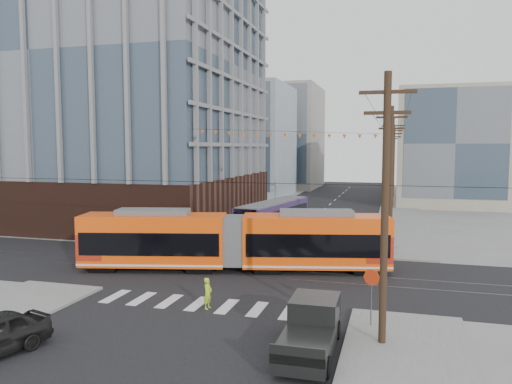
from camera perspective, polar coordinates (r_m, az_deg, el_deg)
ground at (r=28.91m, az=-2.89°, el=-11.04°), size 160.00×160.00×0.00m
office_building at (r=58.51m, az=-16.57°, el=11.06°), size 30.00×25.00×28.60m
bg_bldg_nw_near at (r=82.48m, az=-2.59°, el=5.80°), size 18.00×16.00×18.00m
bg_bldg_ne_near at (r=74.65m, az=21.26°, el=4.76°), size 14.00×14.00×16.00m
bg_bldg_nw_far at (r=100.95m, az=2.62°, el=6.25°), size 16.00×18.00×20.00m
bg_bldg_ne_far at (r=94.75m, az=21.29°, el=4.16°), size 16.00×16.00×14.00m
utility_pole_near at (r=20.47m, az=14.52°, el=-2.20°), size 0.30×0.30×11.00m
utility_pole_far at (r=82.35m, az=15.46°, el=3.19°), size 0.30×0.30×11.00m
streetcar at (r=32.76m, az=-2.50°, el=-5.64°), size 20.15×7.34×3.86m
city_bus at (r=45.49m, az=2.01°, el=-2.99°), size 4.44×11.68×3.24m
pickup_truck at (r=20.27m, az=6.11°, el=-15.53°), size 1.99×5.41×1.83m
parked_car_silver at (r=43.98m, az=-4.42°, el=-4.34°), size 1.85×5.02×1.64m
parked_car_white at (r=47.91m, az=-2.44°, el=-3.74°), size 1.98×4.58×1.31m
parked_car_grey at (r=52.29m, az=-0.54°, el=-3.03°), size 3.66×4.90×1.24m
pedestrian at (r=25.51m, az=-5.54°, el=-11.45°), size 0.44×0.61×1.56m
stop_sign at (r=23.21m, az=13.03°, el=-12.02°), size 0.98×0.98×2.52m
jersey_barrier at (r=39.89m, az=14.66°, el=-6.07°), size 1.87×4.23×0.82m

